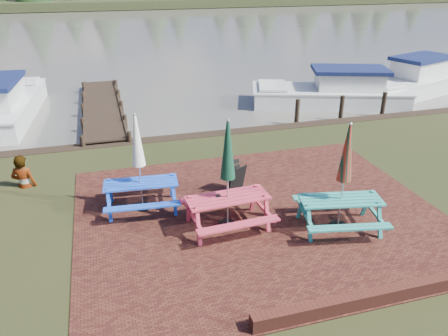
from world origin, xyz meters
TOP-DOWN VIEW (x-y plane):
  - ground at (0.00, 0.00)m, footprint 120.00×120.00m
  - paving at (0.00, 1.00)m, footprint 9.00×7.50m
  - brick_wall at (2.15, -2.42)m, footprint 6.21×1.79m
  - water at (0.00, 37.00)m, footprint 120.00×60.00m
  - picnic_table_teal at (1.57, -0.10)m, footprint 2.18×2.02m
  - picnic_table_red at (-0.94, 0.69)m, footprint 2.03×1.83m
  - picnic_table_blue at (-2.80, 2.11)m, footprint 1.97×1.78m
  - chalkboard at (-0.26, 2.24)m, footprint 0.58×0.75m
  - jetty at (-3.50, 11.28)m, footprint 1.76×9.08m
  - boat_jetty at (-7.51, 11.61)m, footprint 2.91×7.20m
  - boat_near at (6.80, 9.68)m, footprint 7.46×4.60m
  - boat_far at (11.45, 10.24)m, footprint 6.95×4.28m
  - person at (-5.88, 4.31)m, footprint 0.80×0.64m

SIDE VIEW (x-z plane):
  - ground at x=0.00m, z-range 0.00..0.00m
  - water at x=0.00m, z-range -0.01..0.01m
  - paving at x=0.00m, z-range 0.00..0.02m
  - jetty at x=-3.50m, z-range -0.39..0.61m
  - brick_wall at x=2.15m, z-range 0.00..0.30m
  - boat_near at x=6.80m, z-range -0.58..1.33m
  - boat_jetty at x=-7.51m, z-range -0.61..1.43m
  - boat_far at x=11.45m, z-range -0.61..1.43m
  - chalkboard at x=-0.26m, z-range 0.02..0.90m
  - picnic_table_blue at x=-2.80m, z-range -0.38..2.16m
  - picnic_table_teal at x=1.57m, z-range -0.39..2.23m
  - picnic_table_red at x=-0.94m, z-range -0.40..2.29m
  - person at x=-5.88m, z-range 0.00..1.90m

